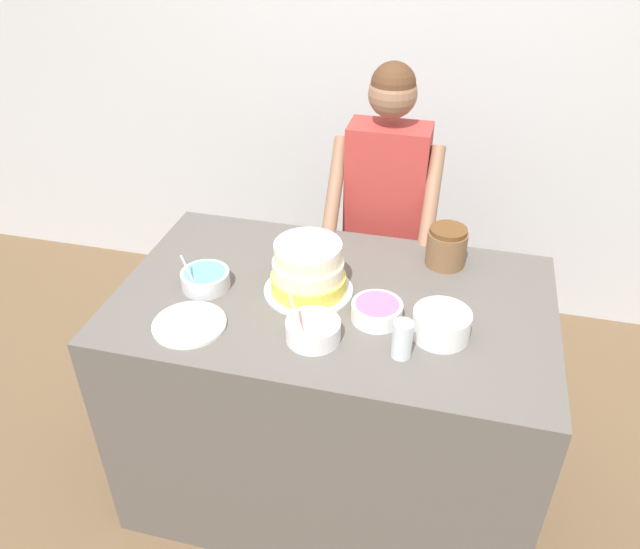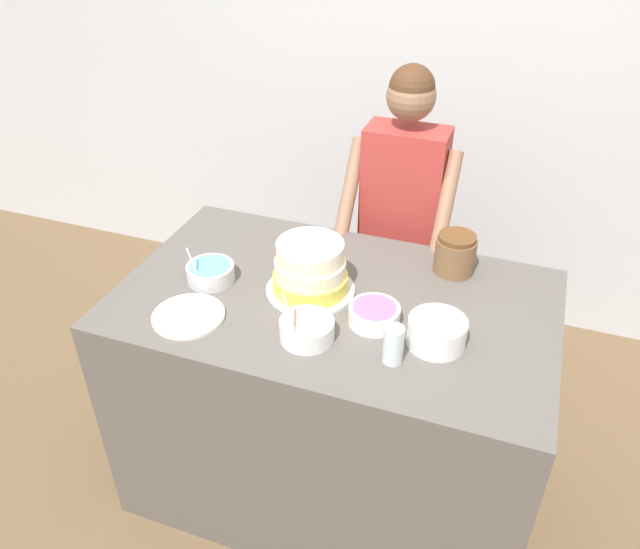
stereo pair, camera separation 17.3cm
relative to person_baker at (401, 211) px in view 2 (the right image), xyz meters
name	(u,v)px [view 2 (the right image)]	position (x,y,z in m)	size (l,w,h in m)	color
wall_back	(431,73)	(-0.07, 0.80, 0.34)	(10.00, 0.05, 2.60)	silver
counter	(333,397)	(-0.07, -0.64, -0.49)	(1.47, 0.88, 0.94)	#5B5651
person_baker	(401,211)	(0.00, 0.00, 0.00)	(0.44, 0.42, 1.56)	#2D2D38
cake	(310,269)	(-0.16, -0.63, 0.07)	(0.31, 0.31, 0.19)	silver
frosting_bowl_white	(437,331)	(0.30, -0.76, 0.03)	(0.18, 0.18, 0.09)	white
frosting_bowl_blue	(211,272)	(-0.51, -0.69, 0.01)	(0.17, 0.17, 0.14)	silver
frosting_bowl_purple	(374,314)	(0.09, -0.73, 0.01)	(0.16, 0.16, 0.06)	white
frosting_bowl_pink	(307,329)	(-0.08, -0.87, 0.02)	(0.17, 0.17, 0.18)	white
drinking_glass	(393,345)	(0.19, -0.88, 0.04)	(0.06, 0.06, 0.12)	silver
ceramic_plate	(188,316)	(-0.48, -0.91, -0.01)	(0.24, 0.24, 0.01)	white
stoneware_jar	(455,254)	(0.28, -0.34, 0.05)	(0.14, 0.14, 0.15)	brown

